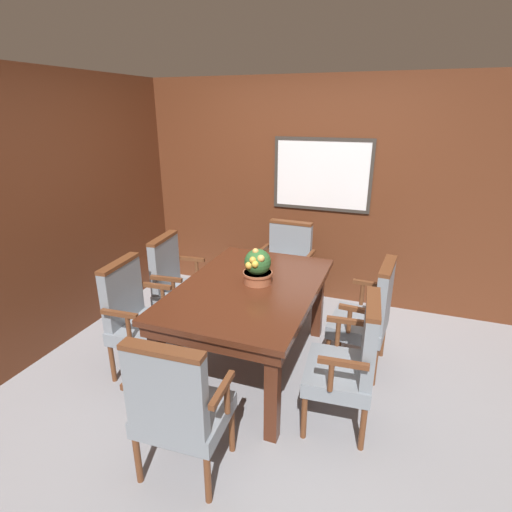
# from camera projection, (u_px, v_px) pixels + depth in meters

# --- Properties ---
(ground_plane) EXTENTS (14.00, 14.00, 0.00)m
(ground_plane) POSITION_uv_depth(u_px,v_px,m) (252.00, 378.00, 3.33)
(ground_plane) COLOR #93969E
(wall_back) EXTENTS (7.20, 0.08, 2.45)m
(wall_back) POSITION_uv_depth(u_px,v_px,m) (308.00, 193.00, 4.46)
(wall_back) COLOR #5B2D19
(wall_back) RESTS_ON ground_plane
(wall_left) EXTENTS (0.06, 7.20, 2.45)m
(wall_left) POSITION_uv_depth(u_px,v_px,m) (49.00, 216.00, 3.52)
(wall_left) COLOR #5B2D19
(wall_left) RESTS_ON ground_plane
(dining_table) EXTENTS (1.07, 1.63, 0.77)m
(dining_table) POSITION_uv_depth(u_px,v_px,m) (250.00, 296.00, 3.26)
(dining_table) COLOR #4C2314
(dining_table) RESTS_ON ground_plane
(chair_right_near) EXTENTS (0.49, 0.59, 0.97)m
(chair_right_near) POSITION_uv_depth(u_px,v_px,m) (351.00, 360.00, 2.69)
(chair_right_near) COLOR brown
(chair_right_near) RESTS_ON ground_plane
(chair_head_near) EXTENTS (0.58, 0.47, 0.97)m
(chair_head_near) POSITION_uv_depth(u_px,v_px,m) (177.00, 406.00, 2.27)
(chair_head_near) COLOR brown
(chair_head_near) RESTS_ON ground_plane
(chair_head_far) EXTENTS (0.57, 0.47, 0.97)m
(chair_head_far) POSITION_uv_depth(u_px,v_px,m) (287.00, 263.00, 4.36)
(chair_head_far) COLOR brown
(chair_head_far) RESTS_ON ground_plane
(chair_left_near) EXTENTS (0.48, 0.58, 0.97)m
(chair_left_near) POSITION_uv_depth(u_px,v_px,m) (136.00, 314.00, 3.29)
(chair_left_near) COLOR brown
(chair_left_near) RESTS_ON ground_plane
(chair_right_far) EXTENTS (0.48, 0.58, 0.97)m
(chair_right_far) POSITION_uv_depth(u_px,v_px,m) (369.00, 313.00, 3.31)
(chair_right_far) COLOR brown
(chair_right_far) RESTS_ON ground_plane
(chair_left_far) EXTENTS (0.49, 0.59, 0.97)m
(chair_left_far) POSITION_uv_depth(u_px,v_px,m) (176.00, 281.00, 3.91)
(chair_left_far) COLOR brown
(chair_left_far) RESTS_ON ground_plane
(potted_plant) EXTENTS (0.24, 0.25, 0.31)m
(potted_plant) POSITION_uv_depth(u_px,v_px,m) (258.00, 267.00, 3.22)
(potted_plant) COLOR #9E5638
(potted_plant) RESTS_ON dining_table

